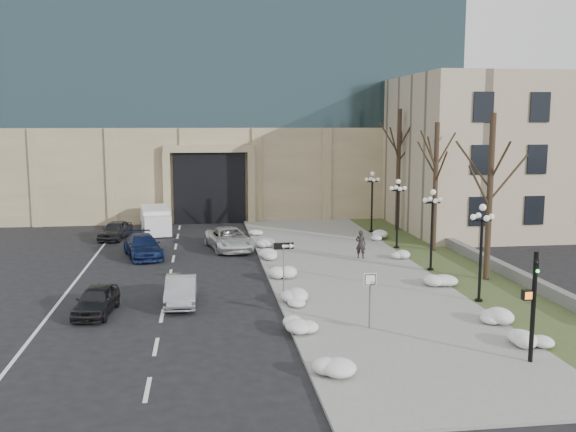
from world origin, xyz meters
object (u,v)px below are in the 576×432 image
car_d (229,239)px  keep_sign (370,289)px  pedestrian (361,244)px  lamppost_a (481,240)px  lamppost_c (398,204)px  car_a (96,300)px  car_e (115,230)px  car_c (143,246)px  one_way_sign (287,252)px  lamppost_b (432,219)px  traffic_signal (532,309)px  box_truck (156,221)px  car_b (181,290)px  lamppost_d (372,193)px

car_d → keep_sign: keep_sign is taller
pedestrian → lamppost_a: 10.79m
lamppost_c → car_a: bearing=-145.1°
car_e → lamppost_a: size_ratio=0.84×
car_c → pedestrian: (13.48, -2.68, 0.29)m
one_way_sign → lamppost_b: size_ratio=0.58×
traffic_signal → lamppost_b: 14.26m
one_way_sign → keep_sign: 6.09m
box_truck → lamppost_b: 22.89m
car_d → car_e: (-8.06, 4.86, -0.05)m
car_e → box_truck: box_truck is taller
car_c → lamppost_b: bearing=-34.7°
one_way_sign → lamppost_c: 14.03m
traffic_signal → lamppost_a: size_ratio=0.86×
box_truck → lamppost_a: size_ratio=1.28×
one_way_sign → lamppost_a: (8.89, -2.18, 0.81)m
box_truck → lamppost_b: bearing=-51.1°
keep_sign → lamppost_a: bearing=27.8°
car_b → car_d: (2.81, 12.71, 0.07)m
car_c → lamppost_d: (16.71, 6.73, 2.36)m
box_truck → lamppost_a: (16.55, -22.16, 2.17)m
car_c → lamppost_d: lamppost_d is taller
car_e → one_way_sign: (10.36, -17.14, 1.58)m
one_way_sign → keep_sign: one_way_sign is taller
car_e → car_d: bearing=-18.1°
car_e → lamppost_c: (19.25, -6.32, 2.39)m
pedestrian → box_truck: bearing=-18.7°
keep_sign → lamppost_d: (6.21, 22.76, 1.28)m
pedestrian → traffic_signal: size_ratio=0.43×
car_a → traffic_signal: size_ratio=0.92×
car_b → pedestrian: (10.78, 8.33, 0.33)m
car_e → lamppost_b: bearing=-20.6°
car_a → lamppost_b: size_ratio=0.79×
car_a → car_e: car_e is taller
lamppost_c → lamppost_d: bearing=90.0°
car_e → traffic_signal: (17.72, -26.96, 1.36)m
lamppost_b → car_e: bearing=146.3°
car_a → car_c: (1.00, 12.15, 0.07)m
car_d → traffic_signal: size_ratio=1.29×
car_c → lamppost_d: bearing=7.8°
car_c → box_truck: 9.40m
lamppost_b → box_truck: bearing=136.6°
car_d → pedestrian: bearing=-40.1°
car_c → keep_sign: size_ratio=2.01×
car_b → one_way_sign: size_ratio=1.48×
car_a → lamppost_b: (17.71, 5.88, 2.43)m
keep_sign → traffic_signal: bearing=-43.1°
pedestrian → lamppost_d: lamppost_d is taller
traffic_signal → lamppost_a: bearing=78.7°
car_b → lamppost_b: lamppost_b is taller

